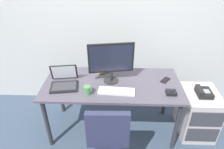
# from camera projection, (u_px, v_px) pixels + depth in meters

# --- Properties ---
(ground_plane) EXTENTS (8.00, 8.00, 0.00)m
(ground_plane) POSITION_uv_depth(u_px,v_px,m) (112.00, 127.00, 2.78)
(ground_plane) COLOR #3A4A5E
(back_wall) EXTENTS (6.00, 0.10, 2.80)m
(back_wall) POSITION_uv_depth(u_px,v_px,m) (114.00, 12.00, 2.65)
(back_wall) COLOR #BABDBA
(back_wall) RESTS_ON ground
(desk) EXTENTS (1.64, 0.74, 0.75)m
(desk) POSITION_uv_depth(u_px,v_px,m) (112.00, 88.00, 2.42)
(desk) COLOR #514A57
(desk) RESTS_ON ground
(file_cabinet) EXTENTS (0.42, 0.53, 0.62)m
(file_cabinet) POSITION_uv_depth(u_px,v_px,m) (197.00, 113.00, 2.58)
(file_cabinet) COLOR #B7AEAB
(file_cabinet) RESTS_ON ground
(desk_phone) EXTENTS (0.17, 0.20, 0.09)m
(desk_phone) POSITION_uv_depth(u_px,v_px,m) (203.00, 92.00, 2.38)
(desk_phone) COLOR black
(desk_phone) RESTS_ON file_cabinet
(monitor_main) EXTENTS (0.53, 0.18, 0.49)m
(monitor_main) POSITION_uv_depth(u_px,v_px,m) (111.00, 60.00, 2.27)
(monitor_main) COLOR #262628
(monitor_main) RESTS_ON desk
(keyboard) EXTENTS (0.42, 0.16, 0.03)m
(keyboard) POSITION_uv_depth(u_px,v_px,m) (116.00, 91.00, 2.22)
(keyboard) COLOR silver
(keyboard) RESTS_ON desk
(laptop) EXTENTS (0.35, 0.33, 0.23)m
(laptop) POSITION_uv_depth(u_px,v_px,m) (64.00, 81.00, 2.32)
(laptop) COLOR black
(laptop) RESTS_ON desk
(trackball_mouse) EXTENTS (0.11, 0.09, 0.07)m
(trackball_mouse) POSITION_uv_depth(u_px,v_px,m) (171.00, 92.00, 2.19)
(trackball_mouse) COLOR black
(trackball_mouse) RESTS_ON desk
(coffee_mug) EXTENTS (0.09, 0.08, 0.10)m
(coffee_mug) POSITION_uv_depth(u_px,v_px,m) (88.00, 90.00, 2.18)
(coffee_mug) COLOR #4B864F
(coffee_mug) RESTS_ON desk
(cell_phone) EXTENTS (0.14, 0.15, 0.01)m
(cell_phone) POSITION_uv_depth(u_px,v_px,m) (165.00, 80.00, 2.43)
(cell_phone) COLOR black
(cell_phone) RESTS_ON desk
(banana) EXTENTS (0.18, 0.14, 0.04)m
(banana) POSITION_uv_depth(u_px,v_px,m) (105.00, 71.00, 2.57)
(banana) COLOR yellow
(banana) RESTS_ON desk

